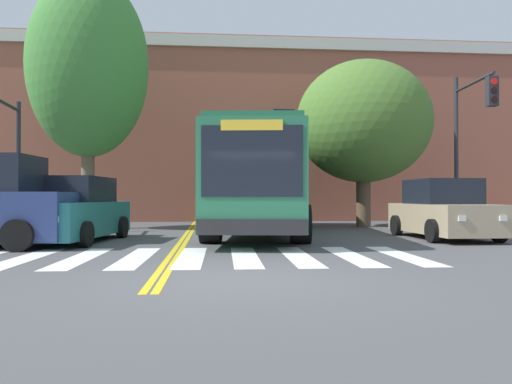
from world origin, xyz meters
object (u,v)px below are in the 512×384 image
Objects in this scene: car_black_behind_bus at (235,204)px; street_tree_curbside_small at (88,66)px; car_tan_far_lane at (443,212)px; traffic_light_near_corner at (470,125)px; traffic_light_far_corner at (4,138)px; street_tree_curbside_large at (363,122)px; city_bus at (259,182)px; car_teal_near_lane at (74,212)px.

street_tree_curbside_small is at bearing -134.37° from car_black_behind_bus.
car_tan_far_lane is 4.91m from traffic_light_near_corner.
car_tan_far_lane is at bearing -8.61° from traffic_light_far_corner.
street_tree_curbside_large is (-3.07, 3.06, 0.54)m from traffic_light_near_corner.
car_tan_far_lane is at bearing -83.94° from street_tree_curbside_large.
traffic_light_near_corner reaches higher than car_tan_far_lane.
city_bus reaches higher than car_teal_near_lane.
car_teal_near_lane is 0.84× the size of traffic_light_near_corner.
traffic_light_far_corner is (-8.37, -0.57, 1.39)m from city_bus.
traffic_light_far_corner is at bearing 141.09° from car_teal_near_lane.
car_tan_far_lane is 7.04m from street_tree_curbside_large.
street_tree_curbside_small is at bearing 169.28° from traffic_light_near_corner.
street_tree_curbside_large is at bearing 31.15° from car_teal_near_lane.
street_tree_curbside_large is 0.70× the size of street_tree_curbside_small.
traffic_light_near_corner is 4.37m from street_tree_curbside_large.
traffic_light_far_corner reaches higher than city_bus.
street_tree_curbside_large is at bearing 1.70° from street_tree_curbside_small.
street_tree_curbside_small reaches higher than street_tree_curbside_large.
car_black_behind_bus is 0.65× the size of traffic_light_near_corner.
traffic_light_far_corner is (-13.74, 2.08, 2.35)m from car_tan_far_lane.
city_bus is 3.25× the size of car_black_behind_bus.
car_teal_near_lane is 1.29× the size of car_black_behind_bus.
city_bus is at bearing -87.16° from car_black_behind_bus.
car_black_behind_bus reaches higher than car_teal_near_lane.
city_bus is 6.29m from car_teal_near_lane.
car_teal_near_lane is 13.14m from car_black_behind_bus.
car_black_behind_bus is 12.58m from traffic_light_near_corner.
car_black_behind_bus reaches higher than car_tan_far_lane.
traffic_light_far_corner is at bearing -116.58° from street_tree_curbside_small.
traffic_light_far_corner is 0.65× the size of street_tree_curbside_large.
city_bus is 8.50m from traffic_light_far_corner.
car_tan_far_lane is 0.62× the size of street_tree_curbside_large.
traffic_light_near_corner is at bearing -44.92° from street_tree_curbside_large.
car_tan_far_lane is 14.10m from traffic_light_far_corner.
car_black_behind_bus is 12.82m from traffic_light_far_corner.
car_teal_near_lane is at bearing -112.68° from car_black_behind_bus.
car_teal_near_lane reaches higher than car_tan_far_lane.
traffic_light_near_corner is at bearing 13.27° from car_teal_near_lane.
street_tree_curbside_large reaches higher than traffic_light_far_corner.
street_tree_curbside_large reaches higher than traffic_light_near_corner.
street_tree_curbside_small reaches higher than car_black_behind_bus.
traffic_light_far_corner reaches higher than car_teal_near_lane.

